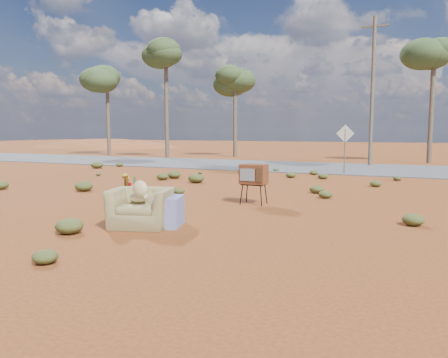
% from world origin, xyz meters
% --- Properties ---
extents(ground, '(140.00, 140.00, 0.00)m').
position_xyz_m(ground, '(0.00, 0.00, 0.00)').
color(ground, brown).
rests_on(ground, ground).
extents(highway, '(140.00, 7.00, 0.04)m').
position_xyz_m(highway, '(0.00, 15.00, 0.02)').
color(highway, '#565659').
rests_on(highway, ground).
extents(dirt_mound, '(26.00, 18.00, 2.00)m').
position_xyz_m(dirt_mound, '(-30.00, 34.00, 0.00)').
color(dirt_mound, '#9D4D25').
rests_on(dirt_mound, ground).
extents(armchair, '(1.51, 1.25, 1.02)m').
position_xyz_m(armchair, '(-0.41, -0.50, 0.48)').
color(armchair, olive).
rests_on(armchair, ground).
extents(tv_unit, '(0.67, 0.54, 1.05)m').
position_xyz_m(tv_unit, '(0.63, 2.89, 0.78)').
color(tv_unit, black).
rests_on(tv_unit, ground).
extents(side_table, '(0.54, 0.54, 0.93)m').
position_xyz_m(side_table, '(-1.35, 0.21, 0.68)').
color(side_table, '#3B2915').
rests_on(side_table, ground).
extents(rusty_bar, '(1.26, 0.34, 0.03)m').
position_xyz_m(rusty_bar, '(-0.75, -0.75, 0.02)').
color(rusty_bar, '#492213').
rests_on(rusty_bar, ground).
extents(road_sign, '(0.78, 0.06, 2.19)m').
position_xyz_m(road_sign, '(1.50, 12.00, 1.50)').
color(road_sign, brown).
rests_on(road_sign, ground).
extents(eucalyptus_far_left, '(3.20, 3.20, 7.10)m').
position_xyz_m(eucalyptus_far_left, '(-18.00, 20.00, 5.94)').
color(eucalyptus_far_left, brown).
rests_on(eucalyptus_far_left, ground).
extents(eucalyptus_left, '(3.20, 3.20, 8.10)m').
position_xyz_m(eucalyptus_left, '(-12.00, 19.00, 6.92)').
color(eucalyptus_left, brown).
rests_on(eucalyptus_left, ground).
extents(eucalyptus_near_left, '(3.20, 3.20, 6.60)m').
position_xyz_m(eucalyptus_near_left, '(-8.00, 22.00, 5.45)').
color(eucalyptus_near_left, brown).
rests_on(eucalyptus_near_left, ground).
extents(eucalyptus_center, '(3.20, 3.20, 7.60)m').
position_xyz_m(eucalyptus_center, '(5.00, 21.00, 6.43)').
color(eucalyptus_center, brown).
rests_on(eucalyptus_center, ground).
extents(utility_pole_center, '(1.40, 0.20, 8.00)m').
position_xyz_m(utility_pole_center, '(2.00, 17.50, 4.15)').
color(utility_pole_center, brown).
rests_on(utility_pole_center, ground).
extents(scrub_patch, '(17.49, 8.07, 0.33)m').
position_xyz_m(scrub_patch, '(-0.82, 4.41, 0.14)').
color(scrub_patch, '#4D5726').
rests_on(scrub_patch, ground).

